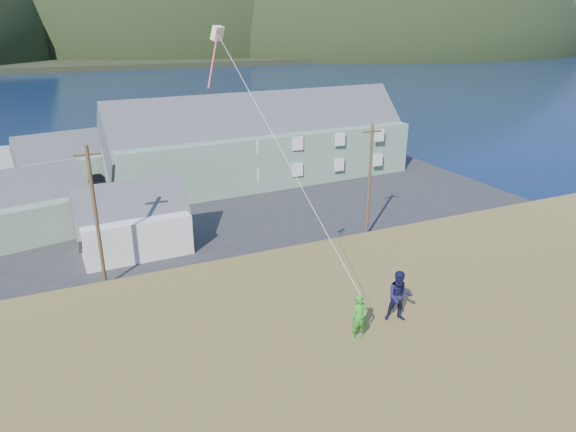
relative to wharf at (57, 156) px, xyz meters
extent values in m
plane|color=#0A1638|center=(6.00, -40.00, -0.45)|extent=(900.00, 900.00, 0.00)
cube|color=#4C3D19|center=(6.00, -42.00, -0.40)|extent=(110.00, 8.00, 0.10)
cube|color=#28282B|center=(6.00, -23.00, -0.39)|extent=(72.00, 36.00, 0.12)
cube|color=gray|center=(0.00, 0.00, 0.00)|extent=(26.00, 14.00, 0.90)
cube|color=black|center=(6.00, 290.00, 0.55)|extent=(900.00, 320.00, 2.00)
ellipsoid|color=black|center=(-14.00, 260.00, 1.55)|extent=(200.00, 180.00, 100.00)
ellipsoid|color=black|center=(76.00, 250.00, 1.55)|extent=(230.00, 207.00, 142.60)
ellipsoid|color=black|center=(186.00, 230.00, 1.55)|extent=(280.00, 252.00, 134.40)
ellipsoid|color=black|center=(306.00, 260.00, 1.55)|extent=(240.00, 216.00, 100.80)
cube|color=gray|center=(20.77, -19.66, 2.46)|extent=(32.92, 10.74, 5.58)
cube|color=#47474C|center=(20.77, -19.66, 6.74)|extent=(33.41, 10.57, 9.10)
cube|color=slate|center=(-2.92, -26.90, 1.26)|extent=(10.05, 7.79, 3.19)
cube|color=#47474C|center=(-2.92, -26.90, 3.65)|extent=(10.50, 7.71, 5.77)
cube|color=silver|center=(4.59, -33.35, 1.21)|extent=(7.86, 5.72, 3.09)
cube|color=#47474C|center=(4.59, -33.35, 3.53)|extent=(8.36, 5.63, 5.41)
cube|color=gray|center=(1.05, -12.52, 1.23)|extent=(10.74, 7.69, 3.13)
cube|color=#47474C|center=(1.05, -12.52, 3.68)|extent=(11.22, 7.74, 5.81)
cylinder|color=#47331E|center=(1.82, -38.50, 4.45)|extent=(0.24, 0.24, 9.56)
cylinder|color=#47331E|center=(22.32, -38.50, 4.30)|extent=(0.24, 0.24, 9.26)
imported|color=black|center=(3.45, -15.13, 0.43)|extent=(2.14, 4.60, 1.52)
imported|color=#3A5191|center=(9.58, -16.86, 0.34)|extent=(1.59, 4.13, 1.34)
imported|color=navy|center=(6.16, -21.23, 0.33)|extent=(2.01, 4.05, 1.33)
imported|color=silver|center=(-3.89, -16.55, 0.44)|extent=(2.36, 5.36, 1.53)
imported|color=#2D8825|center=(8.10, -59.55, 7.53)|extent=(0.61, 0.44, 1.55)
imported|color=#131436|center=(9.90, -59.15, 7.65)|extent=(1.08, 0.99, 1.79)
cube|color=beige|center=(6.69, -50.48, 15.77)|extent=(0.60, 0.59, 0.60)
cylinder|color=#FF4370|center=(6.09, -51.73, 14.87)|extent=(0.06, 0.06, 3.31)
cylinder|color=white|center=(7.40, -55.01, 12.03)|extent=(0.02, 0.02, 11.83)
camera|label=1|loc=(0.31, -71.25, 16.19)|focal=32.00mm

